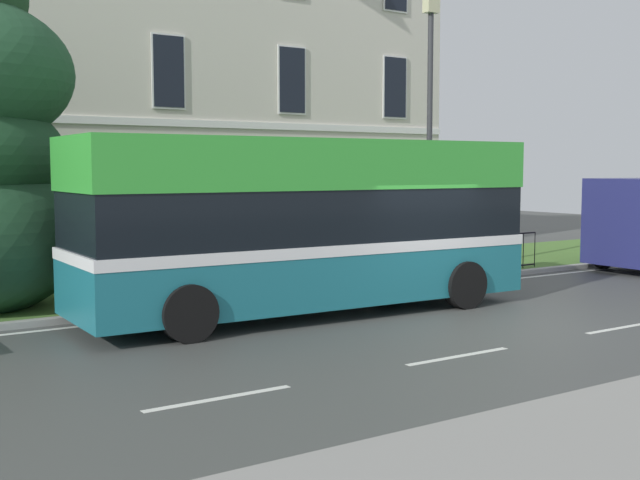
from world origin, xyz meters
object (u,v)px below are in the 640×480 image
(street_lamp_post, at_px, (430,119))
(single_decker_bus, at_px, (308,223))
(litter_bin, at_px, (133,275))
(georgian_townhouse, at_px, (172,43))

(street_lamp_post, bearing_deg, single_decker_bus, -155.03)
(single_decker_bus, xyz_separation_m, litter_bin, (-2.55, 2.67, -1.11))
(georgian_townhouse, xyz_separation_m, litter_bin, (-5.06, -9.52, -6.27))
(street_lamp_post, distance_m, litter_bin, 8.47)
(single_decker_bus, bearing_deg, georgian_townhouse, 79.93)
(georgian_townhouse, height_order, litter_bin, georgian_townhouse)
(single_decker_bus, xyz_separation_m, street_lamp_post, (5.20, 2.42, 2.30))
(street_lamp_post, bearing_deg, litter_bin, 178.14)
(street_lamp_post, bearing_deg, georgian_townhouse, 105.36)
(litter_bin, bearing_deg, street_lamp_post, -1.86)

